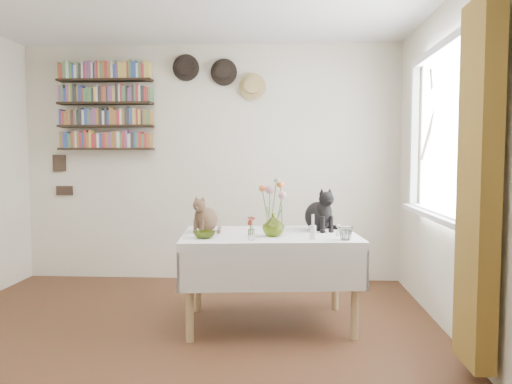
# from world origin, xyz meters

# --- Properties ---
(room) EXTENTS (4.08, 4.58, 2.58)m
(room) POSITION_xyz_m (0.00, 0.00, 1.25)
(room) COLOR #572B1B
(room) RESTS_ON ground
(window) EXTENTS (0.12, 1.52, 1.32)m
(window) POSITION_xyz_m (1.97, 0.80, 1.40)
(window) COLOR white
(window) RESTS_ON room
(curtain) EXTENTS (0.12, 0.38, 2.10)m
(curtain) POSITION_xyz_m (1.90, -0.12, 1.15)
(curtain) COLOR brown
(curtain) RESTS_ON room
(dining_table) EXTENTS (1.42, 0.99, 0.72)m
(dining_table) POSITION_xyz_m (0.67, 0.80, 0.54)
(dining_table) COLOR white
(dining_table) RESTS_ON room
(tabby_cat) EXTENTS (0.27, 0.30, 0.30)m
(tabby_cat) POSITION_xyz_m (0.16, 0.88, 0.87)
(tabby_cat) COLOR brown
(tabby_cat) RESTS_ON dining_table
(black_cat) EXTENTS (0.34, 0.38, 0.36)m
(black_cat) POSITION_xyz_m (1.06, 1.00, 0.90)
(black_cat) COLOR black
(black_cat) RESTS_ON dining_table
(flower_vase) EXTENTS (0.20, 0.20, 0.17)m
(flower_vase) POSITION_xyz_m (0.70, 0.67, 0.81)
(flower_vase) COLOR #93AA2F
(flower_vase) RESTS_ON dining_table
(green_bowl) EXTENTS (0.17, 0.17, 0.05)m
(green_bowl) POSITION_xyz_m (0.20, 0.55, 0.74)
(green_bowl) COLOR #93AA2F
(green_bowl) RESTS_ON dining_table
(drinking_glass) EXTENTS (0.12, 0.12, 0.10)m
(drinking_glass) POSITION_xyz_m (1.23, 0.53, 0.77)
(drinking_glass) COLOR white
(drinking_glass) RESTS_ON dining_table
(candlestick) EXTENTS (0.05, 0.05, 0.18)m
(candlestick) POSITION_xyz_m (0.99, 0.55, 0.78)
(candlestick) COLOR white
(candlestick) RESTS_ON dining_table
(berry_jar) EXTENTS (0.05, 0.05, 0.19)m
(berry_jar) POSITION_xyz_m (0.55, 0.49, 0.81)
(berry_jar) COLOR white
(berry_jar) RESTS_ON dining_table
(porcelain_figurine) EXTENTS (0.05, 0.05, 0.09)m
(porcelain_figurine) POSITION_xyz_m (1.19, 0.70, 0.76)
(porcelain_figurine) COLOR white
(porcelain_figurine) RESTS_ON dining_table
(flower_bouquet) EXTENTS (0.17, 0.12, 0.39)m
(flower_bouquet) POSITION_xyz_m (0.71, 0.68, 1.06)
(flower_bouquet) COLOR #4C7233
(flower_bouquet) RESTS_ON flower_vase
(bookshelf_unit) EXTENTS (1.00, 0.16, 0.91)m
(bookshelf_unit) POSITION_xyz_m (-1.10, 2.16, 1.84)
(bookshelf_unit) COLOR black
(bookshelf_unit) RESTS_ON room
(wall_hats) EXTENTS (0.98, 0.09, 0.48)m
(wall_hats) POSITION_xyz_m (0.12, 2.19, 2.17)
(wall_hats) COLOR black
(wall_hats) RESTS_ON room
(wall_art_plaques) EXTENTS (0.21, 0.02, 0.44)m
(wall_art_plaques) POSITION_xyz_m (-1.63, 2.23, 1.12)
(wall_art_plaques) COLOR #38281E
(wall_art_plaques) RESTS_ON room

